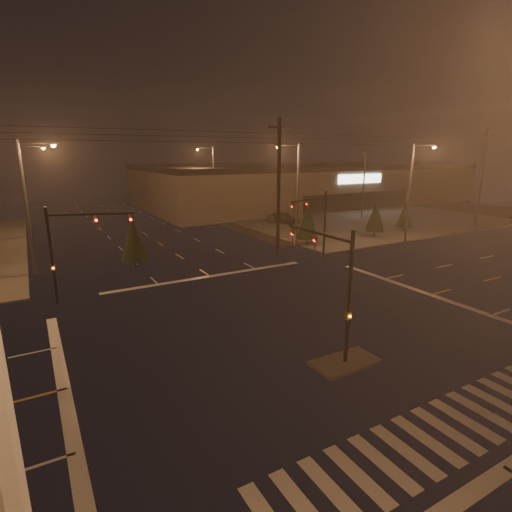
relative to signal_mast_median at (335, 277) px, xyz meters
name	(u,v)px	position (x,y,z in m)	size (l,w,h in m)	color
ground	(293,330)	(0.00, 3.07, -3.75)	(140.00, 140.00, 0.00)	black
sidewalk_ne	(343,215)	(30.00, 33.07, -3.69)	(36.00, 36.00, 0.12)	#43413C
median_island	(345,362)	(0.00, -0.93, -3.68)	(3.00, 1.60, 0.15)	#43413C
crosswalk	(446,429)	(0.00, -5.93, -3.75)	(15.00, 2.60, 0.01)	beige
stop_bar_near	(507,469)	(0.00, -7.93, -3.75)	(16.00, 0.50, 0.01)	beige
stop_bar_far	(210,276)	(0.00, 14.07, -3.75)	(16.00, 0.50, 0.01)	beige
parking_lot	(376,214)	(35.00, 31.07, -3.71)	(50.00, 24.00, 0.08)	black
retail_building	(307,182)	(35.00, 49.06, 0.09)	(60.20, 28.30, 7.20)	brown
signal_mast_median	(335,277)	(0.00, 0.00, 0.00)	(0.25, 4.59, 6.00)	black
signal_mast_ne	(318,219)	(9.50, 13.21, 0.04)	(4.84, 1.86, 6.00)	black
signal_mast_nw	(69,243)	(-9.50, 13.21, 0.04)	(4.84, 1.86, 6.00)	black
streetlight_1	(30,199)	(-11.18, 21.07, 2.05)	(2.77, 0.32, 10.00)	#38383A
streetlight_2	(27,185)	(-11.18, 37.07, 2.05)	(2.77, 0.32, 10.00)	#38383A
streetlight_3	(295,188)	(11.18, 19.07, 2.05)	(2.77, 0.32, 10.00)	#38383A
streetlight_4	(212,178)	(11.18, 39.07, 2.05)	(2.77, 0.32, 10.00)	#38383A
streetlight_6	(413,187)	(22.00, 14.26, 2.05)	(0.32, 2.77, 10.00)	#38383A
utility_pole_1	(279,188)	(8.00, 17.07, 2.38)	(2.20, 0.32, 12.00)	black
utility_pole_2	(482,178)	(38.00, 17.07, 2.38)	(2.20, 0.32, 12.00)	black
conifer_0	(307,222)	(12.83, 19.10, -1.35)	(2.18, 2.18, 4.10)	black
conifer_1	(375,216)	(21.81, 18.66, -1.42)	(2.09, 2.09, 3.97)	black
conifer_2	(405,213)	(27.14, 19.09, -1.54)	(1.94, 1.94, 3.73)	black
conifer_3	(134,239)	(-4.39, 19.04, -1.32)	(2.21, 2.21, 4.16)	black
car_parked	(283,218)	(17.80, 31.03, -2.97)	(1.85, 4.60, 1.57)	black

